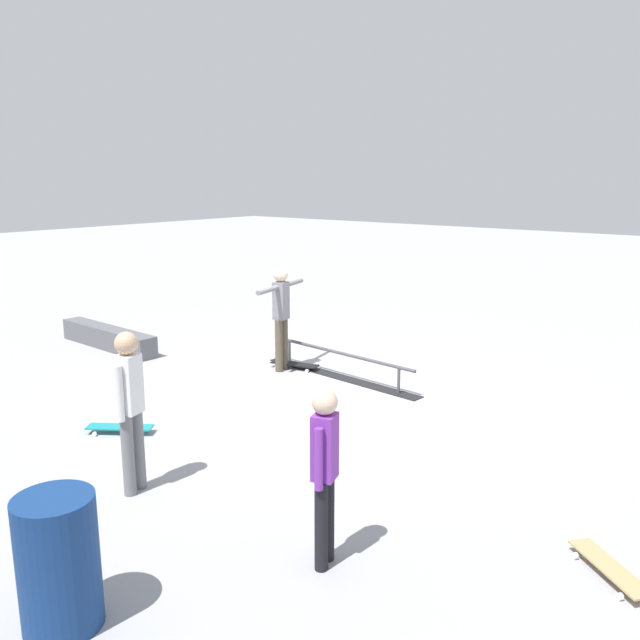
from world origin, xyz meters
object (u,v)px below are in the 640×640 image
skate_ledge (108,338)px  skateboard_main (295,364)px  skater_main (281,311)px  trash_bin (59,563)px  grind_rail (340,366)px  loose_skateboard_natural (610,568)px  bystander_white_shirt (130,403)px  loose_skateboard_teal (120,427)px  bystander_purple_shirt (325,468)px

skate_ledge → skateboard_main: 3.69m
skater_main → trash_bin: (-2.87, 5.53, -0.49)m
skater_main → grind_rail: bearing=-86.0°
skate_ledge → loose_skateboard_natural: (-9.10, 1.68, -0.12)m
bystander_white_shirt → trash_bin: bearing=22.8°
loose_skateboard_teal → bystander_white_shirt: bearing=115.7°
grind_rail → skater_main: size_ratio=1.80×
bystander_white_shirt → loose_skateboard_teal: bystander_white_shirt is taller
bystander_purple_shirt → trash_bin: (0.98, 1.70, -0.35)m
bystander_white_shirt → loose_skateboard_teal: size_ratio=2.10×
loose_skateboard_teal → loose_skateboard_natural: (-5.49, -0.62, 0.00)m
bystander_purple_shirt → loose_skateboard_natural: size_ratio=1.97×
skate_ledge → trash_bin: size_ratio=2.61×
grind_rail → bystander_purple_shirt: (-2.88, 4.09, 0.65)m
skater_main → trash_bin: bearing=-163.8°
loose_skateboard_teal → trash_bin: (-2.66, 2.33, 0.41)m
skater_main → bystander_white_shirt: 4.31m
grind_rail → skate_ledge: size_ratio=1.19×
loose_skateboard_teal → trash_bin: bearing=104.4°
skater_main → loose_skateboard_teal: size_ratio=2.16×
loose_skateboard_teal → bystander_purple_shirt: bearing=135.8°
grind_rail → bystander_purple_shirt: 5.05m
bystander_purple_shirt → skateboard_main: bearing=24.9°
trash_bin → skate_ledge: bearing=-36.4°
skater_main → skate_ledge: bearing=93.7°
skater_main → loose_skateboard_teal: bearing=172.5°
loose_skateboard_natural → skater_main: bearing=-166.2°
loose_skateboard_natural → grind_rail: bearing=-172.8°
bystander_purple_shirt → loose_skateboard_teal: size_ratio=1.92×
skater_main → skateboard_main: bearing=-43.2°
bystander_white_shirt → trash_bin: 2.03m
bystander_purple_shirt → bystander_white_shirt: bearing=76.3°
bystander_purple_shirt → loose_skateboard_natural: bearing=-74.1°
skateboard_main → bystander_purple_shirt: bystander_purple_shirt is taller
skateboard_main → loose_skateboard_teal: bearing=77.1°
loose_skateboard_natural → bystander_purple_shirt: bearing=-107.8°
skater_main → loose_skateboard_natural: size_ratio=2.21×
grind_rail → skater_main: 1.28m
loose_skateboard_natural → trash_bin: trash_bin is taller
skateboard_main → bystander_purple_shirt: (-3.73, 4.01, 0.76)m
skate_ledge → bystander_white_shirt: 5.93m
grind_rail → skateboard_main: bearing=10.8°
skate_ledge → grind_rail: bearing=-165.0°
bystander_white_shirt → loose_skateboard_natural: 4.42m
loose_skateboard_natural → bystander_white_shirt: bearing=-122.7°
skateboard_main → loose_skateboard_natural: bearing=139.1°
bystander_purple_shirt → loose_skateboard_teal: bearing=62.2°
skate_ledge → loose_skateboard_natural: 9.26m
bystander_white_shirt → bystander_purple_shirt: 2.25m
bystander_white_shirt → loose_skateboard_natural: (-4.10, -1.42, -0.85)m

